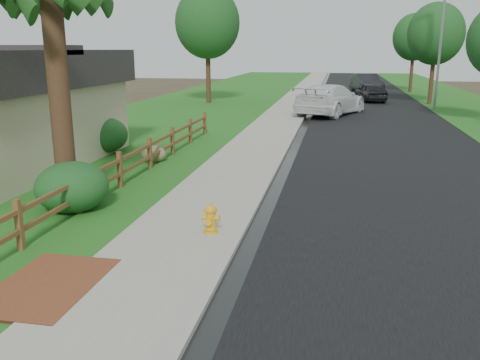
% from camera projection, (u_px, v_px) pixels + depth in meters
% --- Properties ---
extents(ground, '(120.00, 120.00, 0.00)m').
position_uv_depth(ground, '(190.00, 275.00, 9.09)').
color(ground, '#3A301F').
extents(road, '(8.00, 90.00, 0.02)m').
position_uv_depth(road, '(365.00, 98.00, 41.53)').
color(road, black).
rests_on(road, ground).
extents(curb, '(0.40, 90.00, 0.12)m').
position_uv_depth(curb, '(313.00, 97.00, 42.28)').
color(curb, gray).
rests_on(curb, ground).
extents(wet_gutter, '(0.50, 90.00, 0.00)m').
position_uv_depth(wet_gutter, '(317.00, 97.00, 42.23)').
color(wet_gutter, black).
rests_on(wet_gutter, road).
extents(sidewalk, '(2.20, 90.00, 0.10)m').
position_uv_depth(sidewalk, '(297.00, 97.00, 42.52)').
color(sidewalk, gray).
rests_on(sidewalk, ground).
extents(grass_strip, '(1.60, 90.00, 0.06)m').
position_uv_depth(grass_strip, '(275.00, 96.00, 42.87)').
color(grass_strip, '#295E1B').
rests_on(grass_strip, ground).
extents(lawn_near, '(9.00, 90.00, 0.04)m').
position_uv_depth(lawn_near, '(215.00, 96.00, 43.82)').
color(lawn_near, '#295E1B').
rests_on(lawn_near, ground).
extents(verge_far, '(6.00, 90.00, 0.04)m').
position_uv_depth(verge_far, '(454.00, 100.00, 40.27)').
color(verge_far, '#295E1B').
rests_on(verge_far, ground).
extents(brick_patch, '(1.60, 2.40, 0.11)m').
position_uv_depth(brick_patch, '(48.00, 287.00, 8.53)').
color(brick_patch, brown).
rests_on(brick_patch, ground).
extents(ranch_fence, '(0.12, 16.92, 1.10)m').
position_uv_depth(ranch_fence, '(136.00, 160.00, 15.68)').
color(ranch_fence, '#512C1B').
rests_on(ranch_fence, ground).
extents(fire_hydrant, '(0.43, 0.35, 0.67)m').
position_uv_depth(fire_hydrant, '(211.00, 219.00, 10.84)').
color(fire_hydrant, yellow).
rests_on(fire_hydrant, sidewalk).
extents(white_suv, '(4.76, 6.89, 1.85)m').
position_uv_depth(white_suv, '(330.00, 99.00, 30.89)').
color(white_suv, silver).
rests_on(white_suv, road).
extents(dark_car_mid, '(2.55, 4.43, 1.42)m').
position_uv_depth(dark_car_mid, '(371.00, 92.00, 38.83)').
color(dark_car_mid, black).
rests_on(dark_car_mid, road).
extents(dark_car_far, '(3.12, 5.47, 1.71)m').
position_uv_depth(dark_car_far, '(366.00, 83.00, 46.79)').
color(dark_car_far, black).
rests_on(dark_car_far, road).
extents(streetlight, '(1.82, 0.85, 8.22)m').
position_uv_depth(streetlight, '(439.00, 37.00, 32.21)').
color(streetlight, gray).
rests_on(streetlight, ground).
extents(boulder, '(1.05, 0.86, 0.63)m').
position_uv_depth(boulder, '(153.00, 154.00, 18.01)').
color(boulder, brown).
rests_on(boulder, ground).
extents(shrub_b, '(1.98, 1.98, 1.26)m').
position_uv_depth(shrub_b, '(72.00, 187.00, 12.52)').
color(shrub_b, '#18451D').
rests_on(shrub_b, ground).
extents(shrub_d, '(2.63, 2.63, 1.45)m').
position_uv_depth(shrub_d, '(100.00, 135.00, 19.46)').
color(shrub_d, '#18451D').
rests_on(shrub_d, ground).
extents(tree_mid_left, '(4.65, 4.65, 8.31)m').
position_uv_depth(tree_mid_left, '(207.00, 23.00, 36.39)').
color(tree_mid_left, '#342115').
rests_on(tree_mid_left, ground).
extents(tree_mid_right, '(3.92, 3.92, 7.11)m').
position_uv_depth(tree_mid_right, '(436.00, 34.00, 35.62)').
color(tree_mid_right, '#342115').
rests_on(tree_mid_right, ground).
extents(tree_far_right, '(3.83, 3.83, 7.07)m').
position_uv_depth(tree_far_right, '(414.00, 37.00, 45.92)').
color(tree_far_right, '#342115').
rests_on(tree_far_right, ground).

